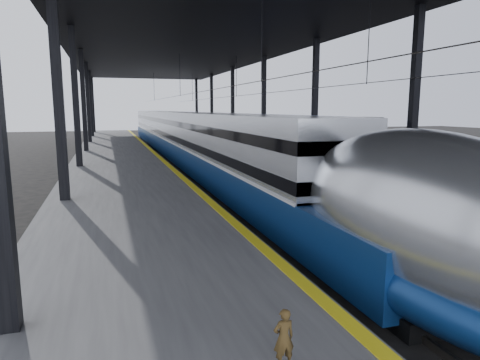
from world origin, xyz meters
name	(u,v)px	position (x,y,z in m)	size (l,w,h in m)	color
ground	(255,252)	(0.00, 0.00, 0.00)	(160.00, 160.00, 0.00)	black
platform	(118,163)	(-3.50, 20.00, 0.50)	(6.00, 80.00, 1.00)	#4C4C4F
yellow_strip	(157,155)	(-0.70, 20.00, 1.00)	(0.30, 80.00, 0.01)	yellow
rails	(224,164)	(4.50, 20.00, 0.08)	(6.52, 80.00, 0.16)	slate
canopy	(189,43)	(1.90, 20.00, 9.12)	(18.00, 75.00, 9.47)	black
tgv_train	(186,139)	(2.00, 22.90, 1.92)	(2.86, 65.20, 4.10)	silver
second_train	(215,131)	(7.00, 32.91, 2.01)	(2.88, 56.05, 3.97)	navy
child	(284,338)	(-2.15, -7.19, 1.41)	(0.30, 0.19, 0.81)	#453217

